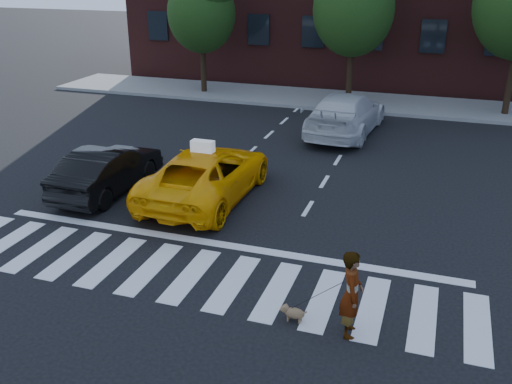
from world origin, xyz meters
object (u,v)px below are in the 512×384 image
Objects in this scene: taxi at (207,174)px; dog at (292,312)px; black_sedan at (108,170)px; woman at (352,294)px; tree_left at (202,4)px; white_suv at (346,114)px.

taxi is 6.54m from dog.
taxi is 3.04m from black_sedan.
black_sedan is at bearing 50.24° from woman.
tree_left reaches higher than black_sedan.
woman reaches higher than black_sedan.
woman is at bearing 149.84° from black_sedan.
white_suv is (8.20, -4.87, -3.62)m from tree_left.
woman is (2.47, -13.10, 0.04)m from white_suv.
tree_left is 13.99m from black_sedan.
woman is 3.12× the size of dog.
black_sedan is at bearing 149.79° from dog.
white_suv is at bearing 1.23° from woman.
white_suv is at bearing 99.53° from dog.
tree_left is at bearing -78.85° from black_sedan.
taxi is (5.57, -12.76, -3.70)m from tree_left.
white_suv is at bearing -30.73° from tree_left.
tree_left reaches higher than woman.
taxi is 8.31m from white_suv.
taxi reaches higher than black_sedan.
tree_left is 1.15× the size of white_suv.
taxi is 9.68× the size of dog.
woman reaches higher than white_suv.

